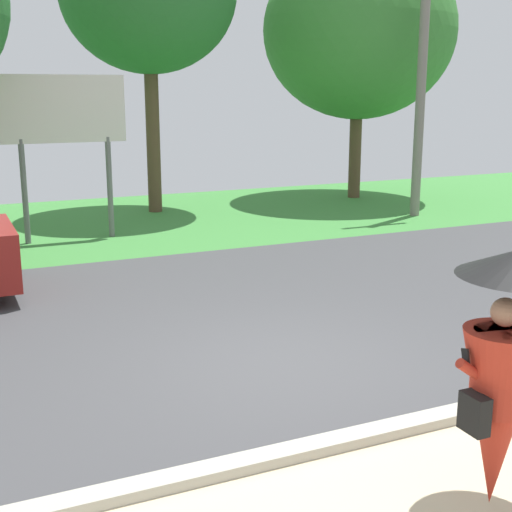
{
  "coord_description": "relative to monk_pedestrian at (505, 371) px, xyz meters",
  "views": [
    {
      "loc": [
        -3.55,
        -7.02,
        3.2
      ],
      "look_at": [
        0.09,
        1.0,
        1.1
      ],
      "focal_mm": 49.19,
      "sensor_mm": 36.0,
      "label": 1
    }
  ],
  "objects": [
    {
      "name": "monk_pedestrian",
      "position": [
        0.0,
        0.0,
        0.0
      ],
      "size": [
        1.09,
        1.04,
        2.13
      ],
      "rotation": [
        0.0,
        0.0,
        -0.21
      ],
      "color": "#B22D1E",
      "rests_on": "ground_plane"
    },
    {
      "name": "utility_pole",
      "position": [
        7.44,
        10.95,
        2.69
      ],
      "size": [
        1.8,
        0.24,
        7.26
      ],
      "color": "gray",
      "rests_on": "ground_plane"
    },
    {
      "name": "roadside_billboard",
      "position": [
        -1.27,
        11.56,
        1.43
      ],
      "size": [
        2.6,
        0.12,
        3.5
      ],
      "color": "slate",
      "rests_on": "ground_plane"
    },
    {
      "name": "tree_right_far",
      "position": [
        7.68,
        14.29,
        3.72
      ],
      "size": [
        5.55,
        5.55,
        7.37
      ],
      "color": "brown",
      "rests_on": "ground_plane"
    },
    {
      "name": "ground_plane",
      "position": [
        -0.23,
        6.22,
        -1.17
      ],
      "size": [
        40.0,
        22.0,
        0.2
      ],
      "color": "#424244"
    }
  ]
}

